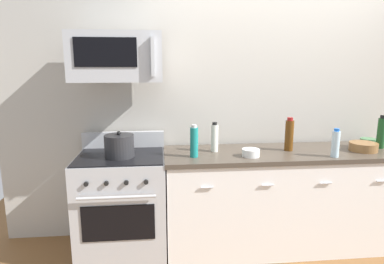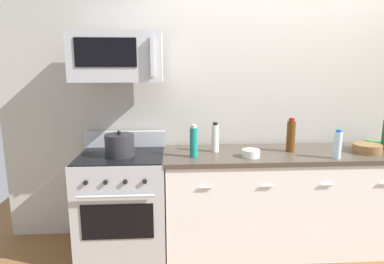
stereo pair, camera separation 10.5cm
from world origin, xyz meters
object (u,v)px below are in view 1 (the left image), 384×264
at_px(bottle_wine_green, 381,133).
at_px(bowl_green_glaze, 368,141).
at_px(stockpot, 119,146).
at_px(range_oven, 123,204).
at_px(bowl_wooden_salad, 363,146).
at_px(bottle_water_clear, 336,144).
at_px(bottle_vinegar_white, 215,138).
at_px(bowl_white_ceramic, 251,152).
at_px(bottle_wine_amber, 289,135).
at_px(bottle_sparkling_teal, 194,142).
at_px(microwave, 117,57).

xyz_separation_m(bottle_wine_green, bowl_green_glaze, (-0.02, 0.14, -0.12)).
bearing_deg(stockpot, range_oven, 90.00).
distance_m(range_oven, bowl_wooden_salad, 2.24).
distance_m(bottle_water_clear, bottle_vinegar_white, 1.03).
xyz_separation_m(bottle_water_clear, bowl_white_ceramic, (-0.70, 0.09, -0.08)).
xyz_separation_m(range_oven, bottle_wine_amber, (1.51, 0.02, 0.60)).
relative_size(bottle_vinegar_white, bowl_wooden_salad, 1.10).
bearing_deg(bottle_wine_amber, bottle_wine_green, 0.28).
bearing_deg(range_oven, bottle_water_clear, -7.31).
relative_size(bottle_wine_green, bottle_sparkling_teal, 1.12).
height_order(bottle_sparkling_teal, bottle_water_clear, bottle_sparkling_teal).
relative_size(bottle_wine_green, stockpot, 1.25).
bearing_deg(bottle_wine_green, bottle_sparkling_teal, -175.64).
relative_size(microwave, bowl_white_ceramic, 4.95).
relative_size(range_oven, bottle_sparkling_teal, 3.85).
xyz_separation_m(range_oven, bowl_white_ceramic, (1.11, -0.14, 0.48)).
bearing_deg(microwave, bottle_sparkling_teal, -14.19).
distance_m(bottle_sparkling_teal, bottle_wine_amber, 0.89).
relative_size(bottle_wine_amber, stockpot, 1.23).
xyz_separation_m(range_oven, bottle_sparkling_teal, (0.63, -0.11, 0.58)).
distance_m(bottle_wine_green, bowl_wooden_salad, 0.26).
relative_size(bottle_water_clear, bowl_green_glaze, 1.66).
bearing_deg(bottle_wine_green, bowl_white_ceramic, -172.66).
bearing_deg(bottle_vinegar_white, bottle_water_clear, -15.97).
distance_m(microwave, bottle_wine_amber, 1.66).
xyz_separation_m(bottle_vinegar_white, stockpot, (-0.83, -0.10, -0.03)).
bearing_deg(bottle_sparkling_teal, stockpot, 174.47).
bearing_deg(bottle_water_clear, microwave, 171.31).
bearing_deg(bowl_wooden_salad, bowl_white_ceramic, -175.57).
distance_m(bottle_vinegar_white, stockpot, 0.84).
height_order(range_oven, bowl_green_glaze, range_oven).
bearing_deg(bottle_water_clear, bottle_wine_green, 23.45).
distance_m(range_oven, bottle_sparkling_teal, 0.86).
height_order(microwave, bowl_white_ceramic, microwave).
relative_size(range_oven, stockpot, 4.31).
bearing_deg(microwave, bowl_white_ceramic, -9.67).
distance_m(bottle_wine_green, bottle_sparkling_teal, 1.78).
bearing_deg(bottle_wine_green, stockpot, -178.22).
xyz_separation_m(bottle_sparkling_teal, stockpot, (-0.63, 0.06, -0.03)).
distance_m(range_oven, bowl_white_ceramic, 1.22).
distance_m(bottle_vinegar_white, bowl_wooden_salad, 1.36).
bearing_deg(range_oven, bowl_wooden_salad, -1.62).
distance_m(bottle_wine_green, bowl_white_ceramic, 1.31).
xyz_separation_m(range_oven, microwave, (0.00, 0.04, 1.28)).
distance_m(bowl_wooden_salad, stockpot, 2.18).
relative_size(microwave, bottle_vinegar_white, 2.78).
distance_m(bottle_wine_amber, bowl_wooden_salad, 0.69).
relative_size(bottle_sparkling_teal, bowl_green_glaze, 1.88).
height_order(bottle_sparkling_teal, bowl_green_glaze, bottle_sparkling_teal).
bearing_deg(bottle_sparkling_teal, bowl_white_ceramic, -3.63).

